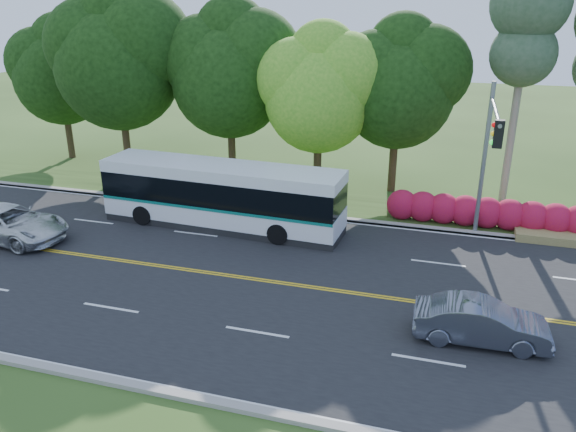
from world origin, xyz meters
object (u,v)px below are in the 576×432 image
(traffic_signal, at_px, (489,145))
(suv, at_px, (8,223))
(transit_bus, at_px, (221,196))
(sedan, at_px, (481,322))

(traffic_signal, xyz_separation_m, suv, (-20.31, -4.84, -3.88))
(transit_bus, relative_size, suv, 2.12)
(sedan, distance_m, suv, 20.47)
(traffic_signal, bearing_deg, suv, -166.59)
(traffic_signal, distance_m, suv, 21.24)
(traffic_signal, height_order, transit_bus, traffic_signal)
(transit_bus, bearing_deg, suv, -150.84)
(traffic_signal, bearing_deg, sedan, -90.05)
(suv, bearing_deg, transit_bus, -60.21)
(traffic_signal, height_order, suv, traffic_signal)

